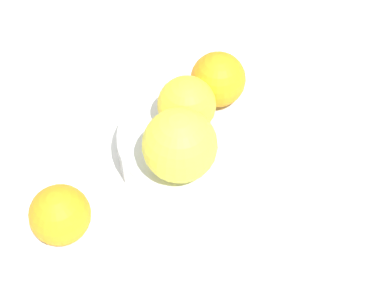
{
  "coord_description": "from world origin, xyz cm",
  "views": [
    {
      "loc": [
        -38.69,
        -14.04,
        53.54
      ],
      "look_at": [
        0.0,
        0.0,
        2.94
      ],
      "focal_mm": 53.7,
      "sensor_mm": 36.0,
      "label": 1
    }
  ],
  "objects_px": {
    "fruit_bowl": "(192,147)",
    "folded_napkin": "(5,138)",
    "orange_in_bowl_2": "(218,79)",
    "orange_in_bowl_0": "(187,105)",
    "orange_loose_0": "(60,215)",
    "orange_in_bowl_1": "(180,145)"
  },
  "relations": [
    {
      "from": "fruit_bowl",
      "to": "folded_napkin",
      "type": "distance_m",
      "value": 0.23
    },
    {
      "from": "orange_in_bowl_2",
      "to": "folded_napkin",
      "type": "xyz_separation_m",
      "value": [
        -0.11,
        0.23,
        -0.08
      ]
    },
    {
      "from": "orange_in_bowl_0",
      "to": "orange_loose_0",
      "type": "height_order",
      "value": "orange_in_bowl_0"
    },
    {
      "from": "orange_in_bowl_1",
      "to": "orange_loose_0",
      "type": "xyz_separation_m",
      "value": [
        -0.09,
        0.1,
        -0.06
      ]
    },
    {
      "from": "orange_in_bowl_1",
      "to": "orange_loose_0",
      "type": "distance_m",
      "value": 0.14
    },
    {
      "from": "orange_in_bowl_1",
      "to": "folded_napkin",
      "type": "height_order",
      "value": "orange_in_bowl_1"
    },
    {
      "from": "orange_in_bowl_0",
      "to": "orange_in_bowl_1",
      "type": "distance_m",
      "value": 0.06
    },
    {
      "from": "fruit_bowl",
      "to": "orange_in_bowl_1",
      "type": "height_order",
      "value": "orange_in_bowl_1"
    },
    {
      "from": "orange_in_bowl_0",
      "to": "folded_napkin",
      "type": "height_order",
      "value": "orange_in_bowl_0"
    },
    {
      "from": "orange_in_bowl_2",
      "to": "folded_napkin",
      "type": "height_order",
      "value": "orange_in_bowl_2"
    },
    {
      "from": "fruit_bowl",
      "to": "folded_napkin",
      "type": "bearing_deg",
      "value": 101.75
    },
    {
      "from": "fruit_bowl",
      "to": "orange_loose_0",
      "type": "xyz_separation_m",
      "value": [
        -0.14,
        0.09,
        0.01
      ]
    },
    {
      "from": "folded_napkin",
      "to": "orange_in_bowl_1",
      "type": "bearing_deg",
      "value": -90.9
    },
    {
      "from": "orange_in_bowl_0",
      "to": "orange_in_bowl_2",
      "type": "bearing_deg",
      "value": -21.42
    },
    {
      "from": "folded_napkin",
      "to": "orange_in_bowl_2",
      "type": "bearing_deg",
      "value": -65.63
    },
    {
      "from": "orange_loose_0",
      "to": "fruit_bowl",
      "type": "bearing_deg",
      "value": -34.81
    },
    {
      "from": "orange_in_bowl_2",
      "to": "folded_napkin",
      "type": "bearing_deg",
      "value": 114.37
    },
    {
      "from": "fruit_bowl",
      "to": "orange_in_bowl_1",
      "type": "xyz_separation_m",
      "value": [
        -0.05,
        -0.01,
        0.06
      ]
    },
    {
      "from": "folded_napkin",
      "to": "orange_in_bowl_0",
      "type": "bearing_deg",
      "value": -75.25
    },
    {
      "from": "orange_in_bowl_0",
      "to": "fruit_bowl",
      "type": "bearing_deg",
      "value": -135.29
    },
    {
      "from": "orange_in_bowl_2",
      "to": "folded_napkin",
      "type": "distance_m",
      "value": 0.27
    },
    {
      "from": "orange_loose_0",
      "to": "orange_in_bowl_0",
      "type": "bearing_deg",
      "value": -30.21
    }
  ]
}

